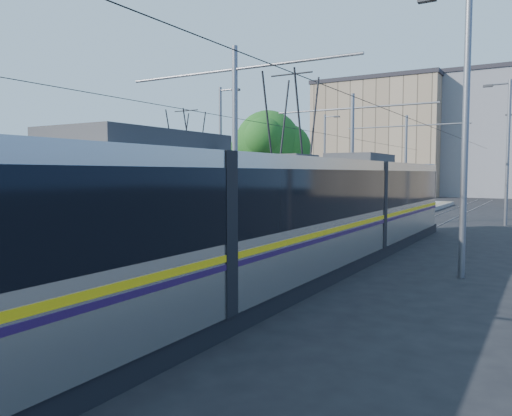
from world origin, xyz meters
The scene contains 12 objects.
ground centered at (0.00, 0.00, 0.00)m, with size 160.00×160.00×0.00m, color black.
platform centered at (0.00, 17.00, 0.15)m, with size 4.00×50.00×0.30m, color gray.
tactile_strip_left centered at (-1.45, 17.00, 0.30)m, with size 0.70×50.00×0.01m, color gray.
tactile_strip_right centered at (1.45, 17.00, 0.30)m, with size 0.70×50.00×0.01m, color gray.
rails centered at (0.00, 17.00, 0.02)m, with size 8.71×70.00×0.03m.
tram_left centered at (-3.60, 9.82, 1.71)m, with size 2.43×30.96×5.50m.
tram_right centered at (3.60, 5.16, 1.86)m, with size 2.43×28.26×5.50m.
catenary centered at (0.00, 14.15, 4.52)m, with size 9.20×70.00×7.00m.
street_lamps centered at (0.00, 21.00, 4.18)m, with size 15.18×38.22×8.00m.
shelter centered at (0.89, 11.69, 1.44)m, with size 0.82×1.10×2.17m.
tree centered at (-6.53, 22.79, 4.80)m, with size 4.88×4.51×7.09m.
building_left centered at (-10.00, 60.00, 7.53)m, with size 16.32×12.24×15.03m.
Camera 1 is at (9.53, -6.74, 2.91)m, focal length 35.00 mm.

